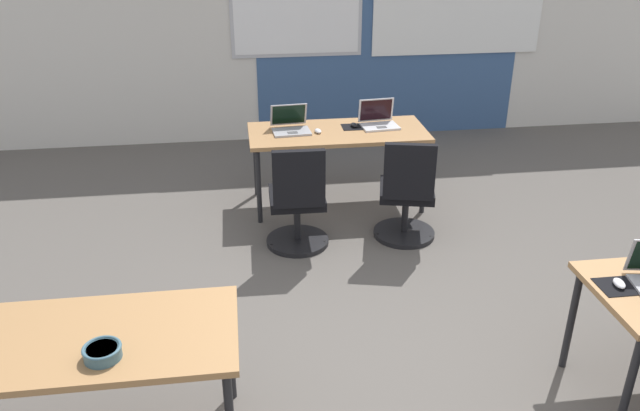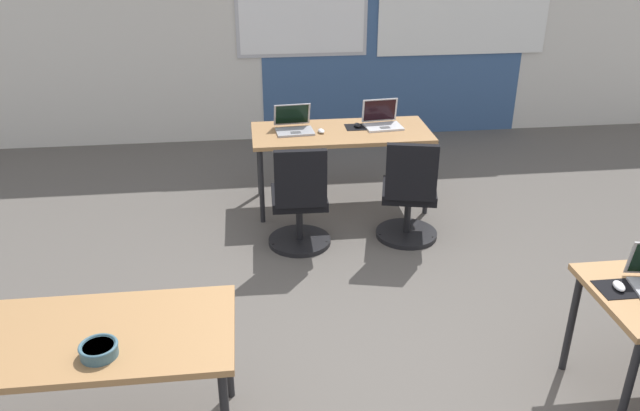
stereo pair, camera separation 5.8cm
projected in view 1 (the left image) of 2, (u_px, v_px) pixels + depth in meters
The scene contains 14 objects.
ground_plane at pixel (391, 349), 4.10m from camera, with size 24.00×24.00×0.00m.
back_wall_assembly at pixel (314, 15), 7.24m from camera, with size 10.00×0.27×2.80m.
desk_near_left at pixel (71, 348), 3.06m from camera, with size 1.60×0.70×0.72m.
desk_far_center at pixel (338, 137), 5.78m from camera, with size 1.60×0.70×0.72m.
laptop_far_right at pixel (378, 121), 5.85m from camera, with size 0.35×0.30×0.24m.
mousepad_far_right at pixel (354, 127), 5.84m from camera, with size 0.22×0.19×0.00m.
mouse_far_right at pixel (354, 125), 5.83m from camera, with size 0.07×0.11×0.03m.
chair_far_right at pixel (407, 199), 5.25m from camera, with size 0.53×0.58×0.92m.
laptop_far_left at pixel (291, 126), 5.73m from camera, with size 0.35×0.33×0.23m.
mouse_far_left at pixel (318, 131), 5.69m from camera, with size 0.07×0.11×0.03m.
chair_far_left at pixel (298, 206), 5.13m from camera, with size 0.52×0.54×0.92m.
mousepad_near_right_inner at pixel (619, 286), 3.44m from camera, with size 0.22×0.19×0.00m.
mouse_near_right_inner at pixel (619, 283), 3.43m from camera, with size 0.07×0.11×0.03m.
snack_bowl at pixel (102, 352), 2.89m from camera, with size 0.18×0.18×0.06m.
Camera 1 is at (-0.90, -3.20, 2.60)m, focal length 35.91 mm.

